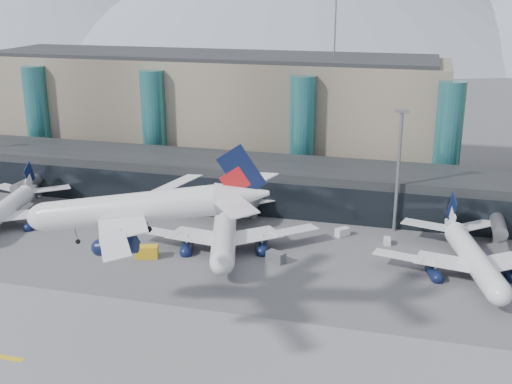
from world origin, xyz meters
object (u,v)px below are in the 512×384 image
at_px(veh_c, 276,257).
at_px(veh_h, 147,252).
at_px(jet_parked_left, 8,202).
at_px(lightmast_mid, 399,164).
at_px(veh_b, 120,223).
at_px(hero_jet, 153,200).
at_px(jet_parked_mid, 225,220).
at_px(veh_d, 342,232).
at_px(veh_g, 387,241).
at_px(jet_parked_right, 469,246).

height_order(veh_c, veh_h, veh_h).
bearing_deg(jet_parked_left, lightmast_mid, -90.05).
bearing_deg(veh_b, lightmast_mid, -59.17).
bearing_deg(veh_b, veh_h, -119.70).
relative_size(hero_jet, veh_c, 10.74).
bearing_deg(jet_parked_mid, hero_jet, 165.40).
height_order(veh_c, veh_d, veh_c).
bearing_deg(hero_jet, veh_d, 59.12).
bearing_deg(veh_d, veh_g, -61.86).
height_order(lightmast_mid, veh_g, lightmast_mid).
height_order(veh_c, veh_g, veh_c).
height_order(jet_parked_right, veh_g, jet_parked_right).
distance_m(jet_parked_mid, veh_h, 16.60).
bearing_deg(jet_parked_right, veh_g, 48.98).
xyz_separation_m(jet_parked_left, veh_b, (24.89, 2.85, -3.48)).
relative_size(lightmast_mid, jet_parked_right, 0.71).
height_order(jet_parked_left, veh_d, jet_parked_left).
height_order(lightmast_mid, jet_parked_left, lightmast_mid).
xyz_separation_m(jet_parked_left, veh_g, (80.51, 7.73, -3.59)).
relative_size(veh_c, veh_g, 1.57).
bearing_deg(veh_c, hero_jet, -86.36).
height_order(jet_parked_right, veh_b, jet_parked_right).
bearing_deg(veh_d, jet_parked_mid, 154.72).
relative_size(jet_parked_left, veh_g, 15.66).
relative_size(jet_parked_left, veh_b, 13.19).
xyz_separation_m(jet_parked_left, veh_c, (61.17, -6.30, -3.27)).
relative_size(jet_parked_mid, veh_h, 9.34).
xyz_separation_m(veh_b, veh_g, (55.63, 4.88, -0.11)).
xyz_separation_m(jet_parked_right, veh_g, (-14.83, 7.69, -3.76)).
distance_m(veh_b, veh_d, 46.96).
bearing_deg(veh_h, veh_c, -6.05).
bearing_deg(veh_g, veh_c, -61.36).
distance_m(jet_parked_left, veh_h, 38.89).
height_order(jet_parked_left, veh_b, jet_parked_left).
distance_m(veh_d, veh_g, 9.42).
height_order(lightmast_mid, veh_b, lightmast_mid).
bearing_deg(jet_parked_left, jet_parked_right, -100.88).
relative_size(veh_b, veh_h, 0.63).
bearing_deg(veh_h, hero_jet, -78.35).
bearing_deg(jet_parked_mid, veh_b, 67.47).
bearing_deg(jet_parked_right, veh_b, 74.11).
distance_m(jet_parked_right, veh_g, 17.12).
bearing_deg(jet_parked_right, jet_parked_left, 76.41).
bearing_deg(veh_g, jet_parked_right, 55.28).
relative_size(lightmast_mid, veh_d, 8.86).
bearing_deg(veh_d, veh_c, -171.14).
distance_m(veh_d, veh_h, 39.83).
bearing_deg(jet_parked_mid, lightmast_mid, -80.48).
bearing_deg(jet_parked_mid, jet_parked_right, -106.31).
bearing_deg(jet_parked_mid, jet_parked_left, 73.98).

